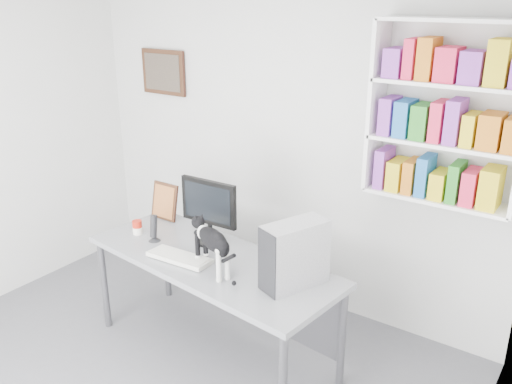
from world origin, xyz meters
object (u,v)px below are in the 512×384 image
keyboard (180,257)px  pc_tower (295,255)px  desk (213,307)px  cat (213,250)px  leaning_print (165,201)px  soup_can (137,227)px  bookshelf (447,114)px  monitor (209,211)px  speaker (154,228)px

keyboard → pc_tower: 0.89m
desk → cat: 0.60m
leaning_print → soup_can: 0.37m
pc_tower → bookshelf: bearing=79.3°
monitor → pc_tower: monitor is taller
speaker → desk: bearing=-4.8°
monitor → keyboard: size_ratio=1.07×
bookshelf → soup_can: bearing=-154.1°
soup_can → cat: 0.89m
speaker → soup_can: 0.21m
monitor → soup_can: bearing=-161.4°
desk → keyboard: 0.48m
keyboard → speaker: bearing=158.1°
keyboard → soup_can: (-0.57, 0.14, 0.04)m
monitor → soup_can: 0.64m
soup_can → pc_tower: bearing=1.0°
desk → speaker: bearing=-171.0°
desk → leaning_print: 1.03m
bookshelf → desk: (-1.27, -0.97, -1.44)m
bookshelf → pc_tower: bearing=-121.7°
desk → speaker: size_ratio=8.99×
monitor → keyboard: 0.43m
pc_tower → speaker: 1.23m
soup_can → desk: bearing=0.7°
bookshelf → keyboard: size_ratio=2.60×
keyboard → leaning_print: size_ratio=1.49×
leaning_print → pc_tower: bearing=-13.1°
bookshelf → speaker: bearing=-151.3°
speaker → leaning_print: bearing=115.1°
leaning_print → desk: bearing=-24.3°
desk → leaning_print: (-0.78, 0.35, 0.57)m
desk → monitor: (-0.18, 0.20, 0.66)m
soup_can → cat: size_ratio=0.21×
monitor → soup_can: (-0.57, -0.21, -0.20)m
bookshelf → pc_tower: size_ratio=2.84×
bookshelf → cat: bearing=-135.7°
desk → keyboard: (-0.17, -0.15, 0.43)m
monitor → leaning_print: 0.63m
monitor → pc_tower: bearing=-14.6°
keyboard → speaker: size_ratio=2.19×
monitor → speaker: monitor is taller
bookshelf → monitor: (-1.45, -0.76, -0.78)m
pc_tower → leaning_print: size_ratio=1.37×
pc_tower → cat: pc_tower is taller
keyboard → leaning_print: 0.80m
monitor → desk: bearing=-51.2°
speaker → cat: (0.67, -0.12, 0.05)m
keyboard → pc_tower: bearing=7.2°
pc_tower → desk: bearing=-157.7°
pc_tower → leaning_print: (-1.47, 0.33, -0.06)m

